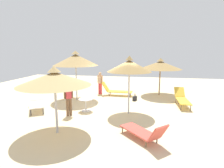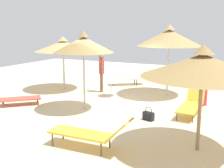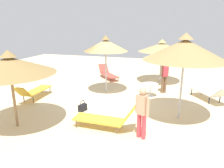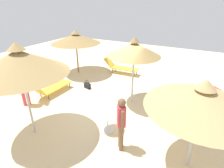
% 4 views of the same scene
% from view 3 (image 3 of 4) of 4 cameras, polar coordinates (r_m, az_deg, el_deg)
% --- Properties ---
extents(ground, '(24.00, 24.00, 0.10)m').
position_cam_3_polar(ground, '(9.49, 1.77, -4.60)').
color(ground, beige).
extents(parasol_umbrella_far_right, '(2.10, 2.10, 2.81)m').
position_cam_3_polar(parasol_umbrella_far_right, '(9.99, -1.72, 10.48)').
color(parasol_umbrella_far_right, '#B2B2B7').
rests_on(parasol_umbrella_far_right, ground).
extents(parasol_umbrella_front, '(2.75, 2.75, 3.03)m').
position_cam_3_polar(parasol_umbrella_front, '(7.39, 19.26, 8.84)').
color(parasol_umbrella_front, '#B2B2B7').
rests_on(parasol_umbrella_front, ground).
extents(parasol_umbrella_edge, '(2.82, 2.82, 2.54)m').
position_cam_3_polar(parasol_umbrella_edge, '(7.22, -26.21, 4.62)').
color(parasol_umbrella_edge, olive).
rests_on(parasol_umbrella_edge, ground).
extents(parasol_umbrella_near_right, '(2.62, 2.62, 2.51)m').
position_cam_3_polar(parasol_umbrella_near_right, '(12.14, 13.47, 9.76)').
color(parasol_umbrella_near_right, '#B2B2B7').
rests_on(parasol_umbrella_near_right, ground).
extents(lounge_chair_far_left, '(1.65, 2.05, 0.87)m').
position_cam_3_polar(lounge_chair_far_left, '(10.16, 25.39, -1.95)').
color(lounge_chair_far_left, silver).
rests_on(lounge_chair_far_left, ground).
extents(lounge_chair_center, '(0.64, 2.13, 0.86)m').
position_cam_3_polar(lounge_chair_center, '(10.01, -20.68, -1.74)').
color(lounge_chair_center, gold).
rests_on(lounge_chair_center, ground).
extents(lounge_chair_back, '(2.08, 0.65, 0.91)m').
position_cam_3_polar(lounge_chair_back, '(6.83, -1.34, -9.31)').
color(lounge_chair_back, gold).
rests_on(lounge_chair_back, ground).
extents(lounge_chair_near_left, '(1.69, 1.73, 0.81)m').
position_cam_3_polar(lounge_chair_near_left, '(13.07, -1.13, 2.90)').
color(lounge_chair_near_left, '#CC4C3F').
rests_on(lounge_chair_near_left, ground).
extents(person_standing_far_right, '(0.37, 0.32, 1.71)m').
position_cam_3_polar(person_standing_far_right, '(10.48, 14.14, 2.71)').
color(person_standing_far_right, brown).
rests_on(person_standing_far_right, ground).
extents(person_standing_front, '(0.42, 0.31, 1.57)m').
position_cam_3_polar(person_standing_front, '(6.16, 8.20, -7.12)').
color(person_standing_front, '#D83F4C').
rests_on(person_standing_front, ground).
extents(handbag, '(0.27, 0.40, 0.45)m').
position_cam_3_polar(handbag, '(8.32, -8.03, -6.32)').
color(handbag, black).
rests_on(handbag, ground).
extents(side_table_round, '(0.72, 0.72, 0.63)m').
position_cam_3_polar(side_table_round, '(9.90, 10.38, -1.00)').
color(side_table_round, silver).
rests_on(side_table_round, ground).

